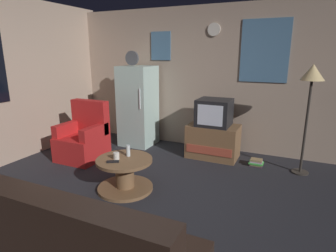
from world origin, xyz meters
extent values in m
plane|color=#232328|center=(0.00, 0.00, 0.00)|extent=(12.00, 12.00, 0.00)
cube|color=tan|center=(0.00, 2.45, 1.27)|extent=(5.20, 0.10, 2.54)
cube|color=teal|center=(1.07, 2.39, 1.76)|extent=(0.76, 0.02, 1.00)
cube|color=teal|center=(-0.80, 2.39, 1.86)|extent=(0.40, 0.02, 0.52)
cylinder|color=silver|center=(0.21, 2.39, 2.12)|extent=(0.22, 0.03, 0.22)
cube|color=silver|center=(-1.11, 2.01, 0.75)|extent=(0.60, 0.60, 1.50)
cylinder|color=silver|center=(-0.89, 1.71, 0.95)|extent=(0.02, 0.02, 0.36)
cylinder|color=#4C4C51|center=(-1.16, 1.93, 1.64)|extent=(0.26, 0.04, 0.26)
cube|color=brown|center=(0.40, 1.92, 0.28)|extent=(0.84, 0.52, 0.56)
cube|color=#AD4733|center=(0.40, 1.66, 0.20)|extent=(0.76, 0.01, 0.13)
cube|color=black|center=(0.40, 1.92, 0.78)|extent=(0.54, 0.50, 0.44)
cube|color=silver|center=(0.40, 1.67, 0.78)|extent=(0.41, 0.01, 0.33)
cylinder|color=#332D28|center=(1.78, 1.82, 0.01)|extent=(0.24, 0.24, 0.02)
cylinder|color=#332D28|center=(1.78, 1.82, 0.70)|extent=(0.04, 0.04, 1.40)
cone|color=#F2D18C|center=(1.78, 1.82, 1.48)|extent=(0.32, 0.32, 0.22)
cylinder|color=brown|center=(-0.31, 0.29, 0.02)|extent=(0.72, 0.72, 0.04)
cylinder|color=brown|center=(-0.31, 0.29, 0.21)|extent=(0.24, 0.24, 0.39)
cylinder|color=brown|center=(-0.31, 0.29, 0.41)|extent=(0.72, 0.72, 0.04)
cylinder|color=silver|center=(-0.31, 0.40, 0.50)|extent=(0.05, 0.05, 0.15)
cylinder|color=silver|center=(-0.39, 0.24, 0.47)|extent=(0.08, 0.08, 0.09)
cube|color=black|center=(-0.37, 0.13, 0.44)|extent=(0.15, 0.11, 0.02)
cube|color=red|center=(-1.55, 0.91, 0.20)|extent=(0.68, 0.68, 0.40)
cube|color=red|center=(-1.55, 1.17, 0.68)|extent=(0.68, 0.16, 0.56)
cube|color=red|center=(-1.83, 0.91, 0.50)|extent=(0.12, 0.60, 0.20)
cube|color=red|center=(-1.27, 0.91, 0.50)|extent=(0.12, 0.60, 0.20)
cube|color=black|center=(0.32, -1.47, 0.66)|extent=(1.70, 0.20, 0.52)
cube|color=#56374A|center=(1.15, 1.81, 0.01)|extent=(0.20, 0.13, 0.02)
cube|color=#7B934E|center=(1.15, 1.81, 0.03)|extent=(0.17, 0.14, 0.02)
cube|color=green|center=(1.15, 1.81, 0.06)|extent=(0.22, 0.16, 0.02)
cube|color=#B48BB6|center=(1.15, 1.81, 0.08)|extent=(0.18, 0.14, 0.02)
cube|color=#947A51|center=(1.15, 1.81, 0.10)|extent=(0.17, 0.13, 0.03)
camera|label=1|loc=(1.60, -2.52, 1.74)|focal=29.96mm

